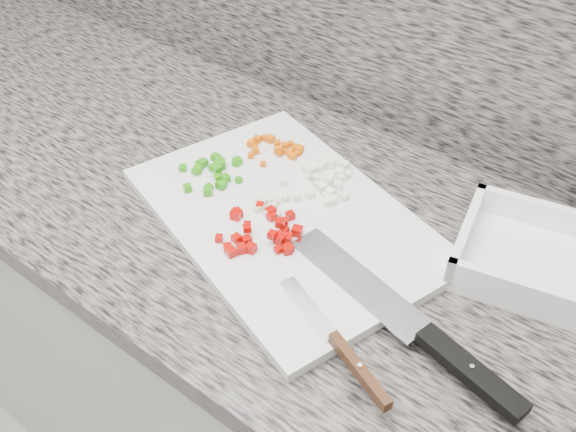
% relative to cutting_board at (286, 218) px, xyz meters
% --- Properties ---
extents(cabinet, '(3.92, 0.62, 0.86)m').
position_rel_cutting_board_xyz_m(cabinet, '(-0.07, 0.02, -0.48)').
color(cabinet, beige).
rests_on(cabinet, ground).
extents(countertop, '(3.96, 0.64, 0.04)m').
position_rel_cutting_board_xyz_m(countertop, '(-0.07, 0.02, -0.03)').
color(countertop, '#655F59').
rests_on(countertop, cabinet).
extents(cutting_board, '(0.57, 0.46, 0.02)m').
position_rel_cutting_board_xyz_m(cutting_board, '(0.00, 0.00, 0.00)').
color(cutting_board, white).
rests_on(cutting_board, countertop).
extents(carrot_pile, '(0.10, 0.09, 0.02)m').
position_rel_cutting_board_xyz_m(carrot_pile, '(-0.11, 0.12, 0.01)').
color(carrot_pile, '#DD5904').
rests_on(carrot_pile, cutting_board).
extents(onion_pile, '(0.11, 0.13, 0.03)m').
position_rel_cutting_board_xyz_m(onion_pile, '(0.00, 0.10, 0.02)').
color(onion_pile, white).
rests_on(onion_pile, cutting_board).
extents(green_pepper_pile, '(0.11, 0.12, 0.02)m').
position_rel_cutting_board_xyz_m(green_pepper_pile, '(-0.15, 0.00, 0.02)').
color(green_pepper_pile, '#288B0C').
rests_on(green_pepper_pile, cutting_board).
extents(red_pepper_pile, '(0.13, 0.13, 0.02)m').
position_rel_cutting_board_xyz_m(red_pepper_pile, '(0.00, -0.06, 0.02)').
color(red_pepper_pile, '#B00702').
rests_on(red_pepper_pile, cutting_board).
extents(garlic_pile, '(0.05, 0.06, 0.01)m').
position_rel_cutting_board_xyz_m(garlic_pile, '(-0.03, -0.00, 0.01)').
color(garlic_pile, beige).
rests_on(garlic_pile, cutting_board).
extents(chef_knife, '(0.38, 0.13, 0.02)m').
position_rel_cutting_board_xyz_m(chef_knife, '(0.29, -0.08, 0.01)').
color(chef_knife, silver).
rests_on(chef_knife, cutting_board).
extents(paring_knife, '(0.22, 0.11, 0.02)m').
position_rel_cutting_board_xyz_m(paring_knife, '(0.22, -0.17, 0.01)').
color(paring_knife, silver).
rests_on(paring_knife, cutting_board).
extents(tray, '(0.29, 0.24, 0.05)m').
position_rel_cutting_board_xyz_m(tray, '(0.37, 0.14, 0.01)').
color(tray, white).
rests_on(tray, countertop).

